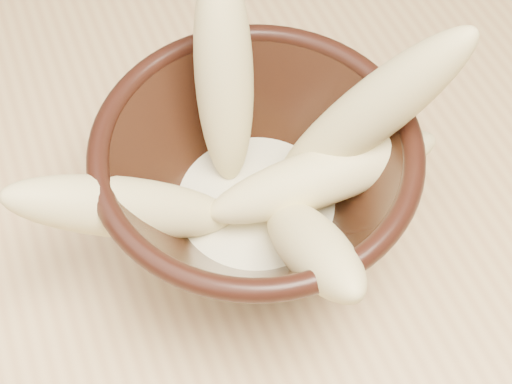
% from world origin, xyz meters
% --- Properties ---
extents(table, '(1.20, 0.80, 0.75)m').
position_xyz_m(table, '(0.00, 0.00, 0.67)').
color(table, '#DBB478').
rests_on(table, ground).
extents(bowl, '(0.20, 0.20, 0.11)m').
position_xyz_m(bowl, '(0.12, -0.06, 0.81)').
color(bowl, black).
rests_on(bowl, table).
extents(milk_puddle, '(0.11, 0.11, 0.02)m').
position_xyz_m(milk_puddle, '(0.12, -0.06, 0.79)').
color(milk_puddle, beige).
rests_on(milk_puddle, bowl).
extents(banana_upright, '(0.06, 0.10, 0.15)m').
position_xyz_m(banana_upright, '(0.12, -0.01, 0.86)').
color(banana_upright, '#E5CD87').
rests_on(banana_upright, bowl).
extents(banana_left, '(0.15, 0.05, 0.11)m').
position_xyz_m(banana_left, '(0.04, -0.06, 0.83)').
color(banana_left, '#E5CD87').
rests_on(banana_left, bowl).
extents(banana_right, '(0.13, 0.08, 0.16)m').
position_xyz_m(banana_right, '(0.19, -0.07, 0.86)').
color(banana_right, '#E5CD87').
rests_on(banana_right, bowl).
extents(banana_across, '(0.16, 0.05, 0.06)m').
position_xyz_m(banana_across, '(0.16, -0.08, 0.82)').
color(banana_across, '#E5CD87').
rests_on(banana_across, bowl).
extents(banana_front, '(0.04, 0.13, 0.11)m').
position_xyz_m(banana_front, '(0.13, -0.12, 0.83)').
color(banana_front, '#E5CD87').
rests_on(banana_front, bowl).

